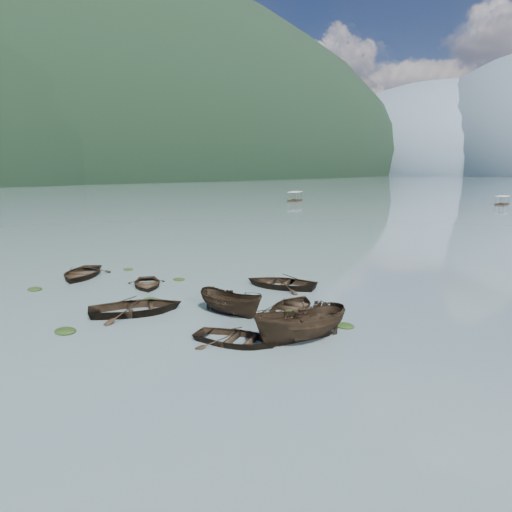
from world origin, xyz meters
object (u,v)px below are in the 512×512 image
Objects in this scene: rowboat_0 at (81,277)px; pontoon_left at (295,201)px; rowboat_3 at (293,310)px; pontoon_centre at (502,205)px.

rowboat_0 is 88.99m from pontoon_left.
pontoon_left reaches higher than rowboat_3.
pontoon_left is 1.22× the size of pontoon_centre.
pontoon_left is 48.97m from pontoon_centre.
pontoon_centre is (44.53, 20.36, 0.00)m from pontoon_left.
rowboat_0 is at bearing -85.29° from pontoon_left.
rowboat_3 is (17.04, 3.20, 0.00)m from rowboat_0.
pontoon_centre reaches higher than rowboat_3.
pontoon_left is (-52.84, 78.27, 0.00)m from rowboat_3.
rowboat_3 is 0.82× the size of pontoon_centre.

